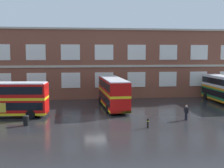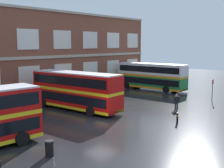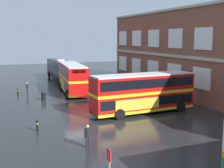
{
  "view_description": "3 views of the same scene",
  "coord_description": "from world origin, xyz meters",
  "px_view_note": "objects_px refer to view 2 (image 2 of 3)",
  "views": [
    {
      "loc": [
        -2.24,
        -32.13,
        7.46
      ],
      "look_at": [
        2.11,
        1.37,
        3.82
      ],
      "focal_mm": 45.79,
      "sensor_mm": 36.0,
      "label": 1
    },
    {
      "loc": [
        -18.45,
        -16.68,
        7.09
      ],
      "look_at": [
        3.26,
        1.43,
        3.18
      ],
      "focal_mm": 46.92,
      "sensor_mm": 36.0,
      "label": 2
    },
    {
      "loc": [
        28.85,
        -8.0,
        7.73
      ],
      "look_at": [
        1.41,
        3.37,
        2.99
      ],
      "focal_mm": 46.75,
      "sensor_mm": 36.0,
      "label": 3
    }
  ],
  "objects_px": {
    "second_passenger": "(176,101)",
    "station_litter_bin": "(49,148)",
    "bus_stand_flag": "(212,88)",
    "double_decker_far": "(152,76)",
    "safety_bollard_east": "(177,118)",
    "double_decker_middle": "(75,90)"
  },
  "relations": [
    {
      "from": "double_decker_far",
      "to": "bus_stand_flag",
      "type": "bearing_deg",
      "value": -104.9
    },
    {
      "from": "double_decker_middle",
      "to": "double_decker_far",
      "type": "relative_size",
      "value": 1.01
    },
    {
      "from": "station_litter_bin",
      "to": "double_decker_middle",
      "type": "bearing_deg",
      "value": 39.71
    },
    {
      "from": "bus_stand_flag",
      "to": "double_decker_far",
      "type": "bearing_deg",
      "value": 75.1
    },
    {
      "from": "second_passenger",
      "to": "station_litter_bin",
      "type": "distance_m",
      "value": 17.4
    },
    {
      "from": "second_passenger",
      "to": "station_litter_bin",
      "type": "height_order",
      "value": "second_passenger"
    },
    {
      "from": "double_decker_middle",
      "to": "station_litter_bin",
      "type": "xyz_separation_m",
      "value": [
        -10.22,
        -8.49,
        -1.63
      ]
    },
    {
      "from": "second_passenger",
      "to": "bus_stand_flag",
      "type": "distance_m",
      "value": 7.22
    },
    {
      "from": "bus_stand_flag",
      "to": "safety_bollard_east",
      "type": "height_order",
      "value": "bus_stand_flag"
    },
    {
      "from": "station_litter_bin",
      "to": "second_passenger",
      "type": "bearing_deg",
      "value": 0.68
    },
    {
      "from": "station_litter_bin",
      "to": "bus_stand_flag",
      "type": "bearing_deg",
      "value": -2.37
    },
    {
      "from": "double_decker_middle",
      "to": "double_decker_far",
      "type": "bearing_deg",
      "value": 3.85
    },
    {
      "from": "double_decker_far",
      "to": "station_litter_bin",
      "type": "relative_size",
      "value": 10.68
    },
    {
      "from": "second_passenger",
      "to": "safety_bollard_east",
      "type": "relative_size",
      "value": 1.79
    },
    {
      "from": "bus_stand_flag",
      "to": "station_litter_bin",
      "type": "height_order",
      "value": "bus_stand_flag"
    },
    {
      "from": "safety_bollard_east",
      "to": "double_decker_middle",
      "type": "bearing_deg",
      "value": 100.58
    },
    {
      "from": "double_decker_far",
      "to": "second_passenger",
      "type": "height_order",
      "value": "double_decker_far"
    },
    {
      "from": "double_decker_far",
      "to": "second_passenger",
      "type": "bearing_deg",
      "value": -136.42
    },
    {
      "from": "double_decker_middle",
      "to": "safety_bollard_east",
      "type": "height_order",
      "value": "double_decker_middle"
    },
    {
      "from": "station_litter_bin",
      "to": "double_decker_far",
      "type": "bearing_deg",
      "value": 19.44
    },
    {
      "from": "double_decker_middle",
      "to": "station_litter_bin",
      "type": "height_order",
      "value": "double_decker_middle"
    },
    {
      "from": "second_passenger",
      "to": "safety_bollard_east",
      "type": "xyz_separation_m",
      "value": [
        -5.11,
        -2.75,
        -0.44
      ]
    }
  ]
}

